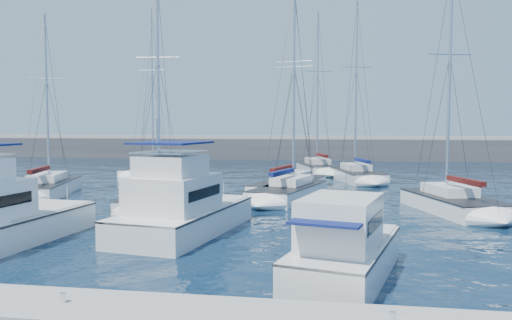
# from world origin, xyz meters

# --- Properties ---
(ground) EXTENTS (220.00, 220.00, 0.00)m
(ground) POSITION_xyz_m (0.00, 0.00, 0.00)
(ground) COLOR black
(ground) RESTS_ON ground
(breakwater) EXTENTS (160.00, 6.00, 4.45)m
(breakwater) POSITION_xyz_m (0.00, 52.00, 1.05)
(breakwater) COLOR #424244
(breakwater) RESTS_ON ground
(dock) EXTENTS (40.00, 2.20, 0.60)m
(dock) POSITION_xyz_m (0.00, -11.00, 0.30)
(dock) COLOR gray
(dock) RESTS_ON ground
(dock_cleat_centre) EXTENTS (0.16, 0.16, 0.25)m
(dock_cleat_centre) POSITION_xyz_m (0.00, -11.00, 0.72)
(dock_cleat_centre) COLOR silver
(dock_cleat_centre) RESTS_ON dock
(dock_cleat_near_stbd) EXTENTS (0.16, 0.16, 0.25)m
(dock_cleat_near_stbd) POSITION_xyz_m (8.00, -11.00, 0.72)
(dock_cleat_near_stbd) COLOR silver
(dock_cleat_near_stbd) RESTS_ON dock
(motor_yacht_stbd_inner) EXTENTS (5.03, 9.08, 4.69)m
(motor_yacht_stbd_inner) POSITION_xyz_m (-0.30, -0.40, 1.13)
(motor_yacht_stbd_inner) COLOR silver
(motor_yacht_stbd_inner) RESTS_ON ground
(motor_yacht_stbd_outer) EXTENTS (4.14, 7.10, 3.20)m
(motor_yacht_stbd_outer) POSITION_xyz_m (7.00, -6.15, 0.94)
(motor_yacht_stbd_outer) COLOR silver
(motor_yacht_stbd_outer) RESTS_ON ground
(sailboat_mid_a) EXTENTS (5.21, 9.05, 13.40)m
(sailboat_mid_a) POSITION_xyz_m (-13.91, 10.61, 0.50)
(sailboat_mid_a) COLOR white
(sailboat_mid_a) RESTS_ON ground
(sailboat_mid_b) EXTENTS (3.78, 7.57, 14.54)m
(sailboat_mid_b) POSITION_xyz_m (-3.86, 6.04, 0.53)
(sailboat_mid_b) COLOR silver
(sailboat_mid_b) RESTS_ON ground
(sailboat_mid_c) EXTENTS (5.06, 8.78, 14.36)m
(sailboat_mid_c) POSITION_xyz_m (3.63, 11.24, 0.52)
(sailboat_mid_c) COLOR white
(sailboat_mid_c) RESTS_ON ground
(sailboat_mid_d) EXTENTS (5.32, 9.57, 15.67)m
(sailboat_mid_d) POSITION_xyz_m (3.33, 14.56, 0.52)
(sailboat_mid_d) COLOR silver
(sailboat_mid_d) RESTS_ON ground
(sailboat_mid_e) EXTENTS (5.13, 8.13, 14.60)m
(sailboat_mid_e) POSITION_xyz_m (13.41, 7.73, 0.53)
(sailboat_mid_e) COLOR white
(sailboat_mid_e) RESTS_ON ground
(sailboat_back_a) EXTENTS (3.43, 9.55, 16.93)m
(sailboat_back_a) POSITION_xyz_m (-11.53, 24.98, 0.54)
(sailboat_back_a) COLOR white
(sailboat_back_a) RESTS_ON ground
(sailboat_back_b) EXTENTS (5.28, 8.63, 17.16)m
(sailboat_back_b) POSITION_xyz_m (4.96, 30.18, 0.55)
(sailboat_back_b) COLOR silver
(sailboat_back_b) RESTS_ON ground
(sailboat_back_c) EXTENTS (5.03, 8.40, 16.48)m
(sailboat_back_c) POSITION_xyz_m (8.66, 23.26, 0.55)
(sailboat_back_c) COLOR silver
(sailboat_back_c) RESTS_ON ground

